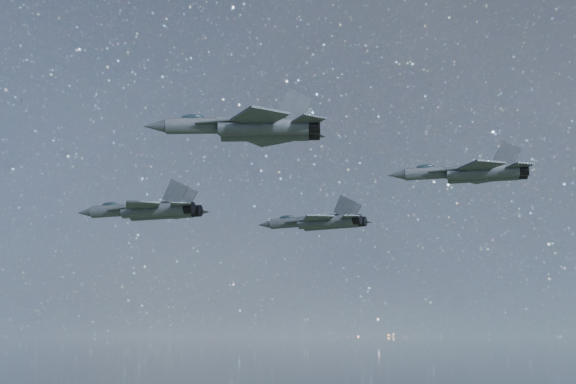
% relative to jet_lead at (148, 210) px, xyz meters
% --- Properties ---
extents(jet_lead, '(18.75, 13.22, 4.74)m').
position_rel_jet_lead_xyz_m(jet_lead, '(0.00, 0.00, 0.00)').
color(jet_lead, '#333A40').
extents(jet_left, '(18.15, 12.83, 4.60)m').
position_rel_jet_lead_xyz_m(jet_left, '(16.56, 20.83, 0.68)').
color(jet_left, '#333A40').
extents(jet_right, '(18.72, 12.47, 4.76)m').
position_rel_jet_lead_xyz_m(jet_right, '(21.59, -14.70, 4.42)').
color(jet_right, '#333A40').
extents(jet_slot, '(16.91, 11.78, 4.25)m').
position_rel_jet_lead_xyz_m(jet_slot, '(40.70, 5.44, 2.58)').
color(jet_slot, '#333A40').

